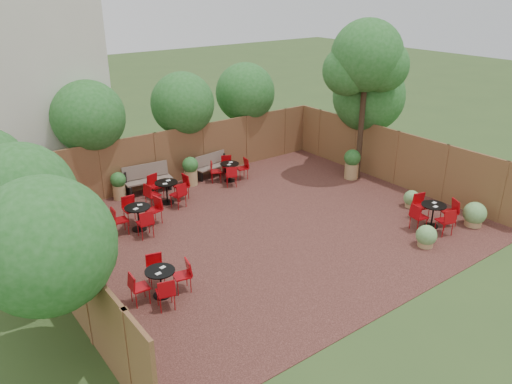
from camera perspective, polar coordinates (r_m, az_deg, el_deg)
ground at (r=15.20m, az=0.94°, el=-4.12°), size 80.00×80.00×0.00m
courtyard_paving at (r=15.20m, az=0.94°, el=-4.08°), size 12.00×10.00×0.02m
fence_back at (r=18.71m, az=-8.49°, el=4.24°), size 12.00×0.08×2.00m
fence_left at (r=12.42m, az=-21.66°, el=-7.27°), size 0.08×10.00×2.00m
fence_right at (r=18.82m, az=15.59°, el=3.75°), size 0.08×10.00×2.00m
neighbour_building at (r=19.29m, az=-25.61°, el=12.06°), size 5.00×4.00×8.00m
overhang_foliage at (r=15.91m, az=-7.41°, el=7.50°), size 15.90×10.72×2.75m
courtyard_tree at (r=18.34m, az=12.46°, el=14.33°), size 2.69×2.59×5.76m
park_bench_left at (r=17.90m, az=-12.23°, el=1.53°), size 1.68×0.70×1.01m
park_bench_right at (r=19.08m, az=-5.03°, el=3.08°), size 1.45×0.64×0.87m
bistro_tables at (r=15.41m, az=-3.44°, el=-1.95°), size 9.71×8.27×0.86m
planters at (r=17.31m, az=-8.41°, el=1.32°), size 11.42×3.98×1.17m
low_shrubs at (r=16.17m, az=20.85°, el=-2.66°), size 2.90×2.60×0.75m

